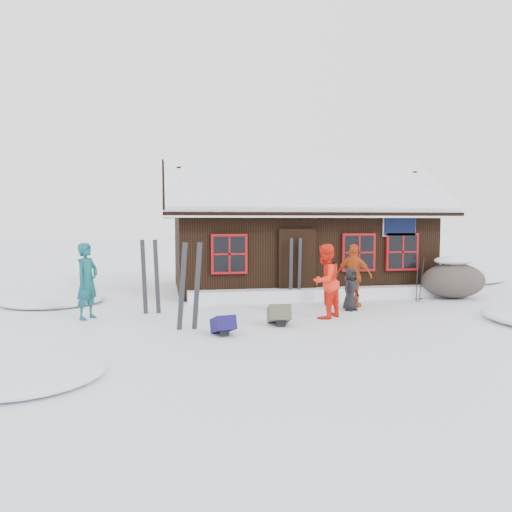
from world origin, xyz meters
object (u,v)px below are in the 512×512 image
at_px(skier_crouched, 351,289).
at_px(backpack_olive, 279,317).
at_px(skier_teal, 87,281).
at_px(boulder, 453,279).
at_px(ski_pair_left, 190,287).
at_px(skier_orange_left, 325,281).
at_px(skier_orange_right, 354,276).
at_px(ski_poles, 419,280).
at_px(backpack_blue, 223,328).

relative_size(skier_crouched, backpack_olive, 1.76).
relative_size(skier_teal, boulder, 0.94).
relative_size(skier_crouched, boulder, 0.57).
distance_m(boulder, ski_pair_left, 8.44).
height_order(skier_orange_left, skier_orange_right, skier_orange_left).
xyz_separation_m(skier_orange_right, ski_pair_left, (-4.42, -1.95, 0.06)).
bearing_deg(skier_orange_right, skier_crouched, 100.85).
distance_m(skier_orange_right, ski_pair_left, 4.83).
xyz_separation_m(skier_teal, skier_orange_left, (5.48, -0.92, -0.02)).
bearing_deg(ski_poles, ski_pair_left, -159.57).
xyz_separation_m(skier_teal, ski_poles, (8.86, 0.88, -0.28)).
distance_m(skier_crouched, ski_poles, 2.61).
height_order(ski_poles, backpack_olive, ski_poles).
xyz_separation_m(skier_orange_left, skier_orange_right, (1.23, 1.30, -0.04)).
xyz_separation_m(ski_pair_left, backpack_blue, (0.63, -0.64, -0.75)).
bearing_deg(backpack_blue, skier_teal, 131.52).
height_order(skier_orange_right, boulder, skier_orange_right).
bearing_deg(skier_orange_left, backpack_olive, -15.59).
xyz_separation_m(skier_teal, backpack_blue, (2.91, -2.21, -0.75)).
distance_m(skier_orange_left, ski_poles, 3.84).
xyz_separation_m(skier_orange_right, backpack_blue, (-3.79, -2.59, -0.70)).
bearing_deg(skier_orange_left, backpack_blue, -13.48).
bearing_deg(backpack_blue, skier_orange_right, 22.98).
height_order(skier_orange_right, skier_crouched, skier_orange_right).
bearing_deg(ski_poles, skier_teal, -174.36).
relative_size(skier_teal, ski_pair_left, 0.94).
height_order(skier_teal, boulder, skier_teal).
bearing_deg(skier_teal, skier_orange_right, -56.19).
height_order(ski_pair_left, ski_poles, ski_pair_left).
height_order(boulder, ski_poles, ski_poles).
height_order(skier_orange_left, backpack_blue, skier_orange_left).
xyz_separation_m(skier_crouched, ski_poles, (2.42, 0.96, 0.07)).
bearing_deg(ski_pair_left, backpack_olive, 10.63).
bearing_deg(ski_pair_left, ski_poles, 28.62).
distance_m(skier_orange_right, backpack_blue, 4.64).
bearing_deg(skier_orange_left, ski_pair_left, -28.62).
bearing_deg(backpack_olive, skier_crouched, 37.63).
bearing_deg(skier_crouched, backpack_olive, 178.40).
relative_size(boulder, backpack_blue, 3.59).
relative_size(ski_pair_left, backpack_blue, 3.56).
xyz_separation_m(skier_orange_right, skier_crouched, (-0.27, -0.46, -0.30)).
bearing_deg(boulder, skier_orange_right, -164.96).
bearing_deg(boulder, ski_poles, -161.92).
height_order(boulder, ski_pair_left, ski_pair_left).
distance_m(skier_orange_left, boulder, 5.24).
bearing_deg(skier_teal, ski_pair_left, -93.97).
bearing_deg(ski_pair_left, backpack_blue, -37.10).
distance_m(skier_teal, boulder, 10.29).
bearing_deg(ski_poles, skier_orange_right, -166.90).
relative_size(ski_pair_left, backpack_olive, 3.06).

